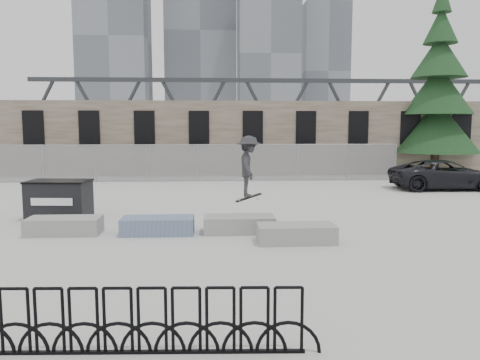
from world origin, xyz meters
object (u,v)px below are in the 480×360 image
planter_center_left (158,225)px  spruce_tree (438,98)px  planter_offset (296,233)px  bike_rack (135,322)px  planter_center_right (239,223)px  suv (445,175)px  dumpster (59,199)px  skateboarder (249,166)px  planter_far_left (64,225)px

planter_center_left → spruce_tree: bearing=44.8°
spruce_tree → planter_offset: bearing=-125.2°
planter_offset → bike_rack: size_ratio=0.41×
planter_center_right → suv: bearing=39.8°
dumpster → skateboarder: skateboarder is taller
bike_rack → planter_offset: bearing=61.3°
planter_center_right → bike_rack: bearing=-104.0°
planter_center_right → planter_offset: (1.42, -1.24, 0.00)m
spruce_tree → bike_rack: bearing=-123.6°
dumpster → planter_offset: bearing=-21.4°
spruce_tree → skateboarder: spruce_tree is taller
planter_far_left → planter_center_right: size_ratio=1.00×
planter_offset → skateboarder: size_ratio=1.02×
planter_far_left → dumpster: (-0.83, 2.21, 0.38)m
bike_rack → dumpster: bearing=113.1°
planter_center_left → suv: suv is taller
planter_far_left → planter_offset: same height
planter_center_right → suv: (10.30, 8.57, 0.44)m
planter_far_left → skateboarder: size_ratio=1.02×
planter_offset → spruce_tree: size_ratio=0.17×
planter_offset → planter_center_left: bearing=162.3°
planter_center_right → skateboarder: size_ratio=1.02×
planter_center_right → spruce_tree: 20.19m
planter_center_left → planter_far_left: bearing=177.4°
planter_far_left → spruce_tree: spruce_tree is taller
planter_offset → spruce_tree: spruce_tree is taller
skateboarder → bike_rack: bearing=166.1°
dumpster → suv: 17.23m
planter_center_left → planter_center_right: (2.28, 0.06, 0.00)m
bike_rack → spruce_tree: size_ratio=0.43×
bike_rack → suv: 19.72m
planter_offset → bike_rack: 6.61m
dumpster → bike_rack: size_ratio=0.41×
dumpster → skateboarder: bearing=-9.6°
spruce_tree → planter_center_left: bearing=-135.2°
planter_center_right → suv: suv is taller
dumpster → spruce_tree: (18.57, 12.67, 4.07)m
planter_center_left → planter_center_right: size_ratio=1.00×
planter_center_right → dumpster: 6.17m
planter_center_right → suv: size_ratio=0.40×
planter_center_right → spruce_tree: size_ratio=0.17×
planter_center_right → skateboarder: bearing=66.2°
planter_center_left → dumpster: dumpster is taller
planter_center_left → suv: bearing=34.4°
planter_center_left → spruce_tree: spruce_tree is taller
planter_center_right → dumpster: size_ratio=0.99×
bike_rack → spruce_tree: 26.72m
planter_far_left → bike_rack: bearing=-66.1°
planter_offset → dumpster: size_ratio=0.99×
dumpster → bike_rack: bearing=-62.1°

